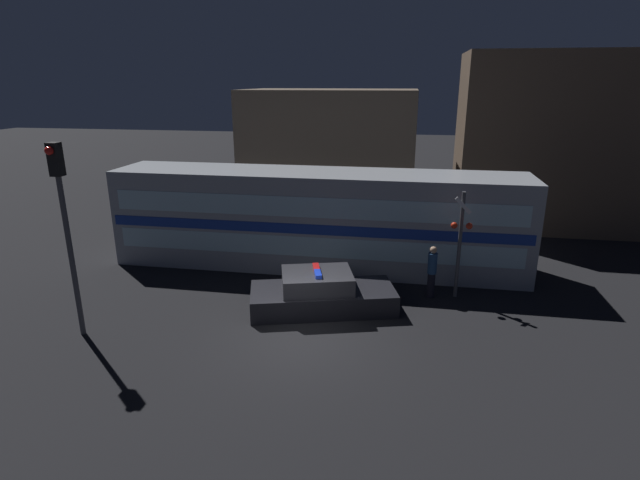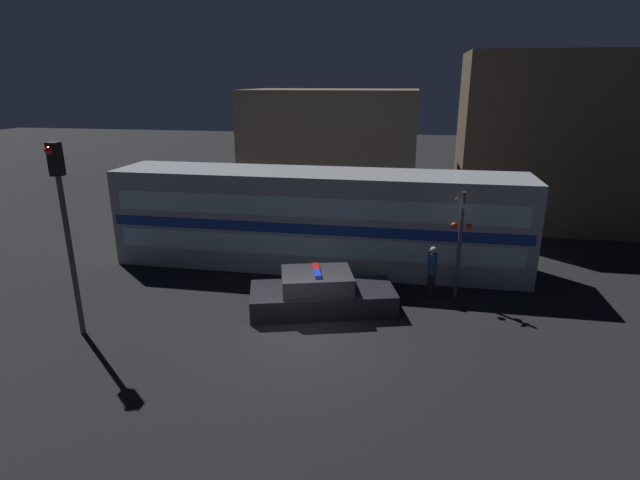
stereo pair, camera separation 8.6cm
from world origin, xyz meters
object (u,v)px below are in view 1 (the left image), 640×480
(crossing_signal_near, at_px, (460,240))
(traffic_light_corner, at_px, (64,215))
(police_car, at_px, (321,294))
(pedestrian, at_px, (432,271))
(train, at_px, (318,219))

(crossing_signal_near, bearing_deg, traffic_light_corner, -157.21)
(police_car, relative_size, pedestrian, 2.72)
(police_car, xyz_separation_m, pedestrian, (3.59, 1.63, 0.42))
(train, bearing_deg, traffic_light_corner, -129.73)
(police_car, distance_m, crossing_signal_near, 5.05)
(train, relative_size, police_car, 3.22)
(train, height_order, police_car, train)
(pedestrian, xyz_separation_m, traffic_light_corner, (-10.32, -4.54, 2.74))
(traffic_light_corner, bearing_deg, crossing_signal_near, 22.79)
(train, relative_size, crossing_signal_near, 4.35)
(police_car, xyz_separation_m, crossing_signal_near, (4.45, 1.78, 1.57))
(train, distance_m, pedestrian, 5.21)
(pedestrian, height_order, crossing_signal_near, crossing_signal_near)
(police_car, xyz_separation_m, traffic_light_corner, (-6.73, -2.91, 3.16))
(pedestrian, distance_m, crossing_signal_near, 1.45)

